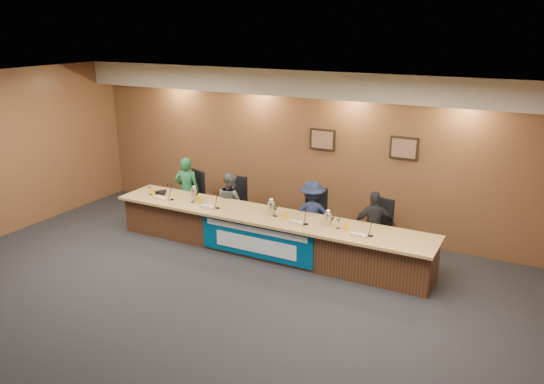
{
  "coord_description": "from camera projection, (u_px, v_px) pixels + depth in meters",
  "views": [
    {
      "loc": [
        4.26,
        -5.48,
        4.02
      ],
      "look_at": [
        -0.05,
        2.7,
        1.07
      ],
      "focal_mm": 35.0,
      "sensor_mm": 36.0,
      "label": 1
    }
  ],
  "objects": [
    {
      "name": "wall_photo_left",
      "position": [
        323.0,
        140.0,
        10.34
      ],
      "size": [
        0.52,
        0.04,
        0.42
      ],
      "primitive_type": "cube",
      "color": "black",
      "rests_on": "wall_back"
    },
    {
      "name": "wall_back",
      "position": [
        304.0,
        150.0,
        10.62
      ],
      "size": [
        10.0,
        0.04,
        3.2
      ],
      "primitive_type": "cube",
      "color": "brown",
      "rests_on": "floor"
    },
    {
      "name": "microphone_c",
      "position": [
        306.0,
        224.0,
        9.0
      ],
      "size": [
        0.07,
        0.07,
        0.02
      ],
      "primitive_type": "cylinder",
      "color": "black",
      "rests_on": "dais_top"
    },
    {
      "name": "dais_top",
      "position": [
        265.0,
        216.0,
        9.5
      ],
      "size": [
        6.1,
        0.95,
        0.05
      ],
      "primitive_type": "cube",
      "color": "#AC894D",
      "rests_on": "dais_body"
    },
    {
      "name": "panelist_b",
      "position": [
        230.0,
        203.0,
        10.56
      ],
      "size": [
        0.73,
        0.67,
        1.21
      ],
      "primitive_type": "imported",
      "rotation": [
        0.0,
        0.0,
        2.71
      ],
      "color": "#4F5154",
      "rests_on": "floor"
    },
    {
      "name": "juice_glass_b",
      "position": [
        199.0,
        200.0,
        10.05
      ],
      "size": [
        0.06,
        0.06,
        0.15
      ],
      "primitive_type": "cylinder",
      "color": "#F5A80D",
      "rests_on": "dais_top"
    },
    {
      "name": "nameplate_b",
      "position": [
        205.0,
        207.0,
        9.76
      ],
      "size": [
        0.24,
        0.08,
        0.1
      ],
      "primitive_type": "cube",
      "rotation": [
        0.31,
        0.0,
        0.0
      ],
      "color": "white",
      "rests_on": "dais_top"
    },
    {
      "name": "wall_photo_right",
      "position": [
        404.0,
        148.0,
        9.63
      ],
      "size": [
        0.52,
        0.04,
        0.42
      ],
      "primitive_type": "cube",
      "color": "black",
      "rests_on": "wall_back"
    },
    {
      "name": "microphone_d",
      "position": [
        371.0,
        236.0,
        8.5
      ],
      "size": [
        0.07,
        0.07,
        0.02
      ],
      "primitive_type": "cylinder",
      "color": "black",
      "rests_on": "dais_top"
    },
    {
      "name": "panelist_d",
      "position": [
        374.0,
        226.0,
        9.24
      ],
      "size": [
        0.81,
        0.59,
        1.27
      ],
      "primitive_type": "imported",
      "rotation": [
        0.0,
        0.0,
        3.56
      ],
      "color": "black",
      "rests_on": "floor"
    },
    {
      "name": "dais_body",
      "position": [
        267.0,
        234.0,
        9.65
      ],
      "size": [
        6.0,
        0.8,
        0.7
      ],
      "primitive_type": "cube",
      "color": "#472917",
      "rests_on": "floor"
    },
    {
      "name": "speakerphone",
      "position": [
        161.0,
        192.0,
        10.64
      ],
      "size": [
        0.32,
        0.32,
        0.05
      ],
      "primitive_type": "cylinder",
      "color": "black",
      "rests_on": "dais_top"
    },
    {
      "name": "banner",
      "position": [
        255.0,
        241.0,
        9.29
      ],
      "size": [
        2.2,
        0.02,
        0.65
      ],
      "primitive_type": "cube",
      "color": "navy",
      "rests_on": "dais_body"
    },
    {
      "name": "panelist_a",
      "position": [
        187.0,
        190.0,
        11.0
      ],
      "size": [
        0.61,
        0.51,
        1.41
      ],
      "primitive_type": "imported",
      "rotation": [
        0.0,
        0.0,
        3.54
      ],
      "color": "#175430",
      "rests_on": "floor"
    },
    {
      "name": "water_glass_a",
      "position": [
        150.0,
        191.0,
        10.54
      ],
      "size": [
        0.08,
        0.08,
        0.18
      ],
      "primitive_type": "cylinder",
      "color": "silver",
      "rests_on": "dais_top"
    },
    {
      "name": "office_chair_d",
      "position": [
        375.0,
        233.0,
        9.37
      ],
      "size": [
        0.57,
        0.57,
        0.08
      ],
      "primitive_type": "cube",
      "rotation": [
        0.0,
        0.0,
        -0.2
      ],
      "color": "black",
      "rests_on": "floor"
    },
    {
      "name": "juice_glass_d",
      "position": [
        346.0,
        226.0,
        8.74
      ],
      "size": [
        0.06,
        0.06,
        0.15
      ],
      "primitive_type": "cylinder",
      "color": "#F5A80D",
      "rests_on": "dais_top"
    },
    {
      "name": "office_chair_a",
      "position": [
        190.0,
        199.0,
        11.15
      ],
      "size": [
        0.62,
        0.62,
        0.08
      ],
      "primitive_type": "cube",
      "rotation": [
        0.0,
        0.0,
        -0.37
      ],
      "color": "black",
      "rests_on": "floor"
    },
    {
      "name": "office_chair_b",
      "position": [
        233.0,
        207.0,
        10.68
      ],
      "size": [
        0.53,
        0.53,
        0.08
      ],
      "primitive_type": "cube",
      "rotation": [
        0.0,
        0.0,
        0.11
      ],
      "color": "black",
      "rests_on": "floor"
    },
    {
      "name": "nameplate_d",
      "position": [
        356.0,
        235.0,
        8.45
      ],
      "size": [
        0.24,
        0.08,
        0.1
      ],
      "primitive_type": "cube",
      "rotation": [
        0.31,
        0.0,
        0.0
      ],
      "color": "white",
      "rests_on": "dais_top"
    },
    {
      "name": "soffit",
      "position": [
        300.0,
        83.0,
        10.0
      ],
      "size": [
        10.0,
        0.5,
        0.5
      ],
      "primitive_type": "cube",
      "color": "beige",
      "rests_on": "wall_back"
    },
    {
      "name": "banner_text_lower",
      "position": [
        255.0,
        245.0,
        9.31
      ],
      "size": [
        1.6,
        0.01,
        0.28
      ],
      "primitive_type": "cube",
      "color": "silver",
      "rests_on": "banner"
    },
    {
      "name": "microphone_a",
      "position": [
        172.0,
        200.0,
        10.26
      ],
      "size": [
        0.07,
        0.07,
        0.02
      ],
      "primitive_type": "cylinder",
      "color": "black",
      "rests_on": "dais_top"
    },
    {
      "name": "office_chair_c",
      "position": [
        314.0,
        222.0,
        9.89
      ],
      "size": [
        0.58,
        0.58,
        0.08
      ],
      "primitive_type": "cube",
      "rotation": [
        0.0,
        0.0,
        0.24
      ],
      "color": "black",
      "rests_on": "floor"
    },
    {
      "name": "nameplate_a",
      "position": [
        158.0,
        198.0,
        10.24
      ],
      "size": [
        0.24,
        0.08,
        0.1
      ],
      "primitive_type": "cube",
      "rotation": [
        0.31,
        0.0,
        0.0
      ],
      "color": "white",
      "rests_on": "dais_top"
    },
    {
      "name": "water_glass_d",
      "position": [
        338.0,
        224.0,
        8.8
      ],
      "size": [
        0.08,
        0.08,
        0.18
      ],
      "primitive_type": "cylinder",
      "color": "silver",
      "rests_on": "dais_top"
    },
    {
      "name": "panelist_c",
      "position": [
        312.0,
        215.0,
        9.76
      ],
      "size": [
        0.95,
        0.74,
        1.3
      ],
      "primitive_type": "imported",
      "rotation": [
        0.0,
        0.0,
        3.5
      ],
      "color": "#161E3D",
      "rests_on": "floor"
    },
    {
      "name": "ceiling",
      "position": [
        177.0,
        90.0,
        6.76
      ],
      "size": [
        10.0,
        8.0,
        0.04
      ],
      "primitive_type": "cube",
      "color": "silver",
      "rests_on": "wall_back"
    },
    {
      "name": "carafe_left",
      "position": [
        194.0,
        195.0,
        10.19
      ],
      "size": [
        0.12,
        0.12,
        0.24
      ],
      "primitive_type": "cylinder",
      "color": "silver",
      "rests_on": "dais_top"
    },
    {
      "name": "water_glass_c",
      "position": [
        276.0,
        212.0,
        9.36
      ],
      "size": [
        0.08,
        0.08,
        0.18
      ],
      "primitive_type": "cylinder",
      "color": "silver",
      "rests_on": "dais_top"
    },
    {
      "name": "microphone_b",
      "position": [
        218.0,
        208.0,
        9.79
      ],
      "size": [
        0.07,
        0.07,
        0.02
      ],
      "primitive_type": "cylinder",
      "color": "black",
      "rests_on": "dais_top"
    },
    {
      "name": "carafe_right",
      "position": [
        328.0,
        219.0,
        8.93
      ],
      "size": [
        0.13,
        0.13,
        0.23
      ],
      "primitive_type": "cylinder",
      "color": "silver",
      "rests_on": "dais_top"
    },
    {
      "name": "banner_text_upper",
      "position": [
        255.0,
        230.0,
        9.22
      ],
      "size": [
        2.0,
        0.01,
        0.1
      ],
      "primitive_type": "cube",
      "color": "silver",
      "rests_on": "banner"
    },
    {
      "name": "juice_glass_a",
      "position": [
        154.0,
        192.0,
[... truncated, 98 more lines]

